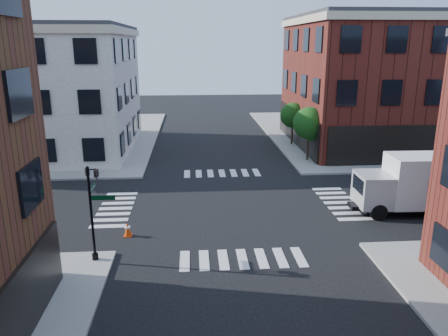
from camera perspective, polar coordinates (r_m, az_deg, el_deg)
name	(u,v)px	position (r m, az deg, el deg)	size (l,w,h in m)	color
ground	(230,206)	(27.24, 0.75, -4.93)	(120.00, 120.00, 0.00)	black
sidewalk_ne	(401,133)	(52.72, 22.07, 4.30)	(30.00, 30.00, 0.15)	gray
sidewalk_nw	(13,139)	(50.92, -25.81, 3.49)	(30.00, 30.00, 0.15)	gray
building_ne	(426,83)	(47.32, 24.91, 10.05)	(25.00, 16.00, 12.00)	#4C1813
building_nw	(7,91)	(44.81, -26.53, 8.95)	(22.00, 16.00, 11.00)	beige
tree_near	(310,125)	(37.23, 11.14, 5.55)	(2.69, 2.69, 4.49)	black
tree_far	(293,117)	(43.01, 9.05, 6.65)	(2.43, 2.43, 4.07)	black
signal_pole	(93,203)	(20.39, -16.75, -4.43)	(1.29, 1.24, 4.60)	black
box_truck	(424,183)	(28.13, 24.67, -1.84)	(7.81, 2.56, 3.50)	silver
traffic_cone	(128,230)	(23.53, -12.47, -7.85)	(0.42, 0.42, 0.77)	#D53E09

